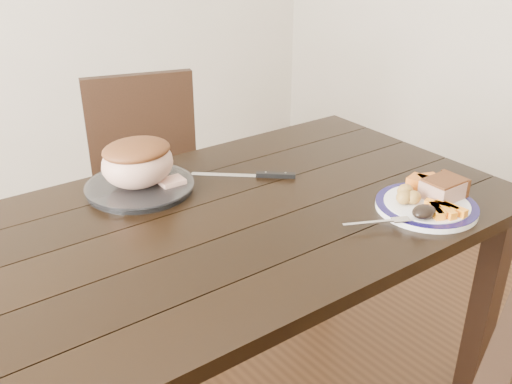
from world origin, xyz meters
TOP-DOWN VIEW (x-y plane):
  - dining_table at (-0.00, 0.00)m, footprint 1.64×0.97m
  - chair_far at (0.15, 0.73)m, footprint 0.53×0.54m
  - dinner_plate at (0.44, -0.31)m, footprint 0.27×0.27m
  - plate_rim at (0.44, -0.31)m, footprint 0.27×0.27m
  - serving_platter at (-0.12, 0.28)m, footprint 0.31×0.31m
  - pork_slice at (0.50, -0.31)m, footprint 0.11×0.09m
  - roasted_potatoes at (0.40, -0.27)m, footprint 0.08×0.08m
  - carrot_batons at (0.43, -0.37)m, footprint 0.09×0.11m
  - pumpkin_wedges at (0.50, -0.25)m, footprint 0.10×0.07m
  - dark_mushroom at (0.37, -0.35)m, footprint 0.07×0.05m
  - fork at (0.26, -0.30)m, footprint 0.17×0.10m
  - roast_joint at (-0.12, 0.28)m, footprint 0.21×0.18m
  - cut_slice at (-0.04, 0.22)m, footprint 0.07×0.06m
  - carving_knife at (0.22, 0.13)m, footprint 0.25×0.23m

SIDE VIEW (x-z plane):
  - chair_far at x=0.15m, z-range 0.06..0.99m
  - dining_table at x=0.00m, z-range 0.28..1.03m
  - carving_knife at x=0.22m, z-range 0.75..0.76m
  - dinner_plate at x=0.44m, z-range 0.75..0.77m
  - serving_platter at x=-0.12m, z-range 0.75..0.77m
  - plate_rim at x=0.44m, z-range 0.76..0.78m
  - fork at x=0.26m, z-range 0.77..0.77m
  - cut_slice at x=-0.04m, z-range 0.77..0.78m
  - carrot_batons at x=0.43m, z-range 0.77..0.79m
  - dark_mushroom at x=0.37m, z-range 0.77..0.80m
  - pumpkin_wedges at x=0.50m, z-range 0.77..0.81m
  - roasted_potatoes at x=0.40m, z-range 0.77..0.81m
  - pork_slice at x=0.50m, z-range 0.77..0.82m
  - roast_joint at x=-0.12m, z-range 0.77..0.90m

